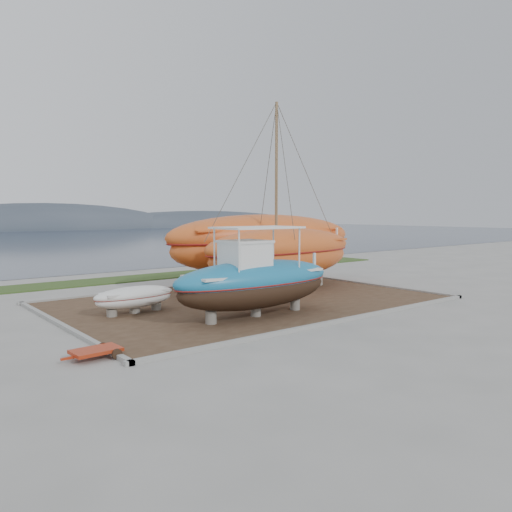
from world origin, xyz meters
TOP-DOWN VIEW (x-y plane):
  - ground at (0.00, 0.00)m, footprint 140.00×140.00m
  - dirt_patch at (0.00, 4.00)m, footprint 18.00×12.00m
  - curb_frame at (0.00, 4.00)m, footprint 18.60×12.60m
  - grass_strip at (0.00, 15.50)m, footprint 44.00×3.00m
  - blue_caique at (-2.12, 0.78)m, footprint 7.86×2.46m
  - white_dinghy at (-5.80, 4.64)m, footprint 3.88×1.72m
  - orange_sailboat at (3.45, 5.27)m, footprint 10.91×3.82m
  - orange_bare_hull at (4.08, 7.74)m, footprint 13.03×5.36m
  - red_trailer at (-9.63, -0.80)m, footprint 2.19×1.17m

SIDE VIEW (x-z plane):
  - ground at x=0.00m, z-range 0.00..0.00m
  - dirt_patch at x=0.00m, z-range 0.00..0.06m
  - grass_strip at x=0.00m, z-range 0.00..0.08m
  - curb_frame at x=0.00m, z-range 0.00..0.15m
  - red_trailer at x=-9.63m, z-range 0.00..0.30m
  - white_dinghy at x=-5.80m, z-range 0.06..1.19m
  - blue_caique at x=-2.12m, z-range 0.06..3.85m
  - orange_bare_hull at x=4.08m, z-range 0.06..4.21m
  - orange_sailboat at x=3.45m, z-range 0.06..10.37m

